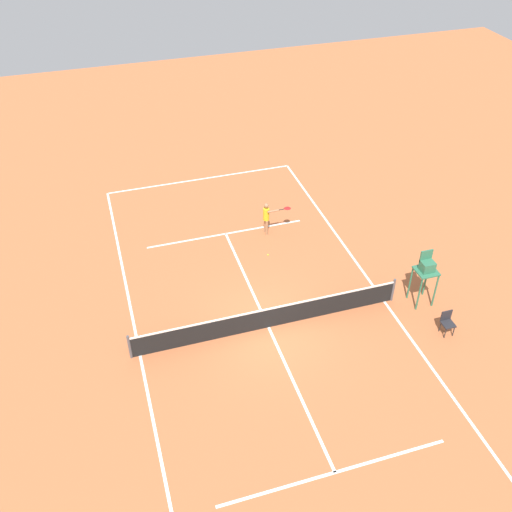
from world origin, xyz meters
name	(u,v)px	position (x,y,z in m)	size (l,w,h in m)	color
ground_plane	(268,327)	(0.00, 0.00, 0.00)	(60.00, 60.00, 0.00)	#B76038
court_lines	(268,327)	(0.00, 0.00, 0.00)	(9.77, 23.02, 0.01)	white
tennis_net	(269,318)	(0.00, 0.00, 0.50)	(10.37, 0.10, 1.07)	#4C4C51
player_serving	(267,216)	(-1.84, -5.81, 0.95)	(1.25, 0.53, 1.61)	#9E704C
tennis_ball	(268,255)	(-1.35, -4.19, 0.03)	(0.07, 0.07, 0.07)	#CCE033
umpire_chair	(426,270)	(-6.15, 0.40, 1.61)	(0.80, 0.80, 2.41)	#2D6B4C
courtside_chair_near	(447,322)	(-6.21, 2.19, 0.53)	(0.44, 0.46, 0.95)	#262626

